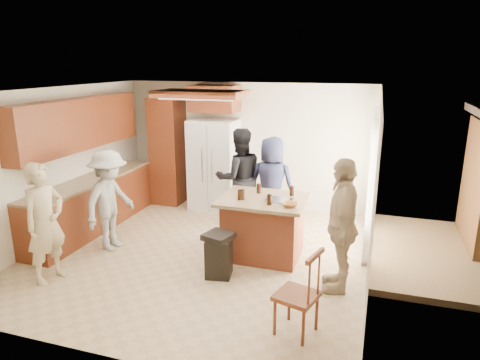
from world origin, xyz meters
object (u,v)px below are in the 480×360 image
(trash_bin, at_px, (219,254))
(person_behind_left, at_px, (239,178))
(person_side_right, at_px, (342,225))
(kitchen_island, at_px, (263,227))
(person_behind_right, at_px, (272,184))
(person_counter, at_px, (110,201))
(refrigerator, at_px, (214,165))
(person_front_left, at_px, (45,223))
(spindle_chair, at_px, (298,296))

(trash_bin, bearing_deg, person_behind_left, 99.19)
(person_behind_left, height_order, person_side_right, person_behind_left)
(kitchen_island, bearing_deg, trash_bin, -117.65)
(kitchen_island, bearing_deg, person_side_right, -28.25)
(person_behind_right, xyz_separation_m, person_counter, (-2.21, -1.56, -0.04))
(refrigerator, bearing_deg, kitchen_island, -51.24)
(person_counter, bearing_deg, refrigerator, -15.66)
(person_counter, distance_m, refrigerator, 2.48)
(person_behind_left, height_order, refrigerator, refrigerator)
(person_front_left, xyz_separation_m, refrigerator, (1.08, 3.47, 0.08))
(person_behind_left, height_order, trash_bin, person_behind_left)
(person_behind_left, height_order, person_counter, person_behind_left)
(person_counter, bearing_deg, person_front_left, 173.27)
(person_behind_left, xyz_separation_m, person_behind_right, (0.59, -0.01, -0.06))
(kitchen_island, relative_size, spindle_chair, 1.29)
(kitchen_island, distance_m, spindle_chair, 1.97)
(spindle_chair, bearing_deg, person_front_left, 177.03)
(person_behind_right, distance_m, person_counter, 2.71)
(person_front_left, xyz_separation_m, kitchen_island, (2.58, 1.60, -0.35))
(person_behind_right, bearing_deg, person_behind_left, 2.19)
(person_behind_left, relative_size, person_counter, 1.12)
(person_behind_left, xyz_separation_m, refrigerator, (-0.77, 0.76, 0.01))
(person_front_left, distance_m, person_side_right, 3.89)
(spindle_chair, bearing_deg, trash_bin, 142.79)
(person_front_left, xyz_separation_m, person_counter, (0.23, 1.14, -0.03))
(person_side_right, height_order, person_counter, person_side_right)
(person_front_left, relative_size, kitchen_island, 1.29)
(person_behind_right, distance_m, trash_bin, 2.00)
(person_behind_left, distance_m, kitchen_island, 1.40)
(person_behind_right, height_order, spindle_chair, person_behind_right)
(person_side_right, height_order, kitchen_island, person_side_right)
(person_side_right, bearing_deg, kitchen_island, -124.70)
(refrigerator, distance_m, spindle_chair, 4.36)
(person_front_left, distance_m, spindle_chair, 3.46)
(person_behind_right, bearing_deg, person_side_right, 130.59)
(person_front_left, height_order, trash_bin, person_front_left)
(person_front_left, height_order, person_behind_left, person_behind_left)
(person_behind_right, xyz_separation_m, person_side_right, (1.33, -1.75, 0.05))
(person_front_left, bearing_deg, spindle_chair, -83.46)
(person_behind_right, xyz_separation_m, refrigerator, (-1.36, 0.77, 0.07))
(person_front_left, distance_m, person_behind_right, 3.64)
(refrigerator, bearing_deg, person_behind_right, -29.38)
(person_behind_right, relative_size, spindle_chair, 1.67)
(person_behind_right, xyz_separation_m, spindle_chair, (1.00, -2.88, -0.38))
(person_side_right, relative_size, person_counter, 1.11)
(person_behind_right, relative_size, refrigerator, 0.93)
(person_behind_left, relative_size, trash_bin, 2.83)
(person_side_right, xyz_separation_m, spindle_chair, (-0.34, -1.13, -0.43))
(person_behind_left, height_order, spindle_chair, person_behind_left)
(refrigerator, xyz_separation_m, trash_bin, (1.08, -2.67, -0.58))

